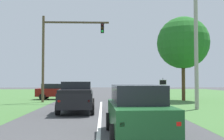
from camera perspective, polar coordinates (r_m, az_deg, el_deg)
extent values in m
plane|color=#424244|center=(17.02, -2.54, -9.27)|extent=(120.00, 120.00, 0.00)
cube|color=#194C23|center=(9.79, 5.66, -9.80)|extent=(2.11, 4.54, 0.86)
cube|color=black|center=(9.94, 5.43, -5.23)|extent=(1.82, 2.83, 0.68)
cube|color=red|center=(7.51, 2.22, -11.79)|extent=(0.14, 0.06, 0.12)
cube|color=red|center=(7.84, 14.32, -11.31)|extent=(0.14, 0.06, 0.12)
cylinder|color=black|center=(11.12, -0.65, -11.14)|extent=(0.26, 0.73, 0.72)
cylinder|color=black|center=(11.39, 9.50, -10.90)|extent=(0.26, 0.73, 0.72)
cylinder|color=black|center=(8.39, 0.39, -14.07)|extent=(0.26, 0.73, 0.72)
cylinder|color=black|center=(8.75, 13.78, -13.51)|extent=(0.26, 0.73, 0.72)
cube|color=black|center=(17.38, -7.67, -6.26)|extent=(2.21, 5.01, 0.92)
cube|color=black|center=(17.09, -7.71, -3.65)|extent=(1.86, 1.94, 0.67)
cube|color=black|center=(15.82, -8.02, -4.61)|extent=(2.01, 1.94, 0.20)
cube|color=red|center=(15.03, -11.50, -6.68)|extent=(0.14, 0.06, 0.12)
cube|color=red|center=(14.90, -5.05, -6.76)|extent=(0.14, 0.06, 0.12)
cylinder|color=black|center=(19.03, -10.47, -7.28)|extent=(0.27, 0.81, 0.80)
cylinder|color=black|center=(18.91, -4.25, -7.35)|extent=(0.27, 0.81, 0.80)
cylinder|color=black|center=(16.00, -11.74, -8.23)|extent=(0.27, 0.81, 0.80)
cylinder|color=black|center=(15.85, -4.31, -8.33)|extent=(0.27, 0.81, 0.80)
cylinder|color=brown|center=(25.68, -14.80, 2.36)|extent=(0.24, 0.24, 8.23)
cube|color=#4C3D2B|center=(25.70, -7.79, 10.24)|extent=(6.26, 0.16, 0.16)
cube|color=black|center=(25.45, -2.11, 9.08)|extent=(0.32, 0.28, 0.90)
sphere|color=black|center=(25.37, -2.11, 9.81)|extent=(0.22, 0.22, 0.22)
sphere|color=black|center=(25.31, -2.11, 9.14)|extent=(0.22, 0.22, 0.22)
sphere|color=#1ED83F|center=(25.25, -2.12, 8.48)|extent=(0.22, 0.22, 0.22)
cylinder|color=gray|center=(21.64, 11.04, -4.72)|extent=(0.08, 0.08, 2.27)
cube|color=white|center=(21.59, 11.04, -2.65)|extent=(0.60, 0.03, 0.44)
cube|color=black|center=(21.58, 11.05, -2.65)|extent=(0.52, 0.01, 0.36)
cylinder|color=#4C351E|center=(27.96, 15.32, -2.38)|extent=(0.36, 0.36, 3.97)
sphere|color=#226822|center=(28.23, 15.23, 5.76)|extent=(5.38, 5.38, 5.38)
cube|color=maroon|center=(29.19, -12.01, -4.80)|extent=(4.27, 1.89, 0.85)
cube|color=black|center=(29.21, -12.41, -3.45)|extent=(2.57, 1.64, 0.52)
cube|color=red|center=(28.12, -8.10, -4.84)|extent=(0.06, 0.14, 0.12)
cube|color=red|center=(29.59, -7.74, -4.71)|extent=(0.06, 0.14, 0.12)
cylinder|color=black|center=(28.62, -14.96, -5.67)|extent=(0.68, 0.23, 0.68)
cylinder|color=black|center=(30.37, -14.13, -5.48)|extent=(0.68, 0.23, 0.68)
cylinder|color=black|center=(28.10, -9.73, -5.78)|extent=(0.68, 0.23, 0.68)
cylinder|color=black|center=(29.88, -9.19, -5.57)|extent=(0.68, 0.23, 0.68)
cylinder|color=#9E998E|center=(19.96, 17.86, 6.98)|extent=(0.28, 0.28, 10.49)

